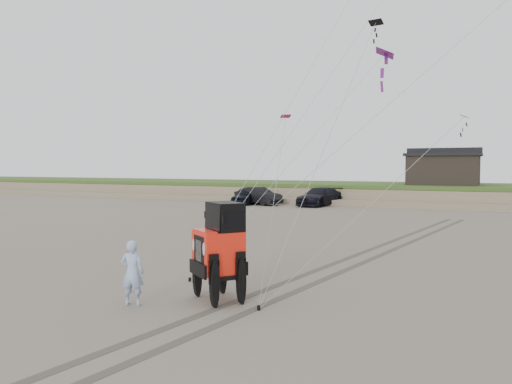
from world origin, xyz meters
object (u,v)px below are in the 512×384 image
at_px(truck_b, 258,196).
at_px(jeep, 218,261).
at_px(cabin, 444,168).
at_px(truck_c, 320,197).
at_px(truck_a, 247,196).
at_px(man, 132,273).

relative_size(truck_b, jeep, 0.87).
distance_m(cabin, jeep, 37.59).
bearing_deg(cabin, truck_c, -141.76).
xyz_separation_m(truck_a, truck_b, (1.01, 0.10, 0.06)).
bearing_deg(truck_a, truck_b, 3.74).
height_order(cabin, man, cabin).
relative_size(cabin, truck_b, 1.36).
bearing_deg(truck_a, man, -69.97).
distance_m(truck_a, man, 32.51).
height_order(truck_c, jeep, jeep).
xyz_separation_m(cabin, man, (-3.72, -38.79, -2.43)).
bearing_deg(truck_a, cabin, 26.99).
bearing_deg(man, truck_a, -87.44).
relative_size(truck_a, jeep, 0.78).
bearing_deg(jeep, cabin, 123.97).
bearing_deg(truck_b, man, -140.07).
bearing_deg(man, cabin, -114.59).
height_order(cabin, truck_a, cabin).
height_order(cabin, truck_b, cabin).
distance_m(truck_b, truck_c, 5.46).
relative_size(jeep, man, 3.33).
distance_m(truck_a, truck_c, 6.47).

